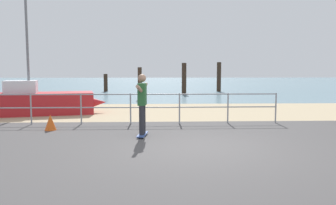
{
  "coord_description": "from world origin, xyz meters",
  "views": [
    {
      "loc": [
        -1.11,
        -7.84,
        1.89
      ],
      "look_at": [
        -0.73,
        2.0,
        0.9
      ],
      "focal_mm": 36.44,
      "sensor_mm": 36.0,
      "label": 1
    }
  ],
  "objects_px": {
    "skateboarder": "(142,100)",
    "traffic_cone": "(50,123)",
    "sailboat": "(42,102)",
    "skateboard": "(142,134)"
  },
  "relations": [
    {
      "from": "sailboat",
      "to": "traffic_cone",
      "type": "xyz_separation_m",
      "value": [
        1.44,
        -3.65,
        -0.28
      ]
    },
    {
      "from": "skateboarder",
      "to": "traffic_cone",
      "type": "distance_m",
      "value": 3.1
    },
    {
      "from": "sailboat",
      "to": "skateboarder",
      "type": "distance_m",
      "value": 6.35
    },
    {
      "from": "skateboard",
      "to": "traffic_cone",
      "type": "distance_m",
      "value": 3.01
    },
    {
      "from": "skateboard",
      "to": "skateboarder",
      "type": "xyz_separation_m",
      "value": [
        0.0,
        -0.0,
        0.95
      ]
    },
    {
      "from": "skateboarder",
      "to": "sailboat",
      "type": "bearing_deg",
      "value": 132.32
    },
    {
      "from": "sailboat",
      "to": "skateboarder",
      "type": "bearing_deg",
      "value": -47.68
    },
    {
      "from": "skateboard",
      "to": "traffic_cone",
      "type": "relative_size",
      "value": 1.64
    },
    {
      "from": "skateboard",
      "to": "skateboarder",
      "type": "distance_m",
      "value": 0.95
    },
    {
      "from": "sailboat",
      "to": "skateboard",
      "type": "height_order",
      "value": "sailboat"
    }
  ]
}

